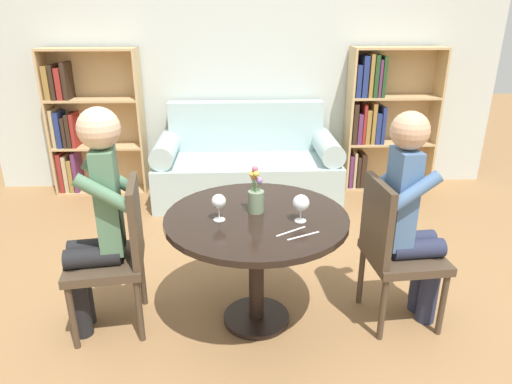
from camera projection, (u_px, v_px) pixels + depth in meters
ground_plane at (256, 319)px, 2.80m from camera, size 16.00×16.00×0.00m
back_wall at (245, 56)px, 4.55m from camera, size 5.20×0.05×2.70m
round_table at (256, 235)px, 2.58m from camera, size 1.03×1.03×0.70m
couch at (247, 168)px, 4.54m from camera, size 1.78×0.80×0.92m
bookshelf_left at (86, 125)px, 4.58m from camera, size 0.91×0.28×1.44m
bookshelf_right at (379, 118)px, 4.69m from camera, size 0.91×0.28×1.44m
chair_left at (117, 251)px, 2.59m from camera, size 0.47×0.47×0.90m
chair_right at (393, 247)px, 2.63m from camera, size 0.45×0.45×0.90m
person_left at (97, 217)px, 2.49m from camera, size 0.45×0.38×1.32m
person_right at (411, 216)px, 2.58m from camera, size 0.44×0.36×1.28m
wine_glass_left at (219, 202)px, 2.45m from camera, size 0.08×0.08×0.15m
wine_glass_right at (301, 204)px, 2.43m from camera, size 0.09×0.09×0.15m
flower_vase at (255, 197)px, 2.55m from camera, size 0.09×0.09×0.28m
knife_left_setting at (291, 231)px, 2.35m from camera, size 0.17×0.11×0.00m
fork_left_setting at (303, 236)px, 2.31m from camera, size 0.18×0.09×0.00m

